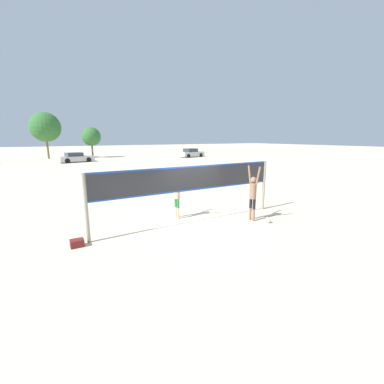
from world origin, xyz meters
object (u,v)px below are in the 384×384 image
volleyball_net (192,183)px  parked_car_far (191,153)px  tree_right_cluster (45,127)px  parked_car_near (76,158)px  gear_bag (77,243)px  player_blocker (177,192)px  volleyball (268,220)px  tree_left_cluster (91,137)px  player_spiker (253,192)px

volleyball_net → parked_car_far: 34.75m
tree_right_cluster → parked_car_near: bearing=-70.0°
parked_car_far → gear_bag: bearing=-136.9°
player_blocker → parked_car_far: size_ratio=0.45×
volleyball → parked_car_far: 34.95m
player_blocker → tree_right_cluster: 38.11m
volleyball_net → parked_car_far: size_ratio=1.67×
player_blocker → tree_right_cluster: bearing=-174.4°
player_blocker → volleyball: (2.87, -2.44, -1.01)m
parked_car_near → tree_right_cluster: bearing=98.1°
player_blocker → parked_car_far: 34.16m
player_blocker → tree_right_cluster: size_ratio=0.30×
volleyball_net → tree_left_cluster: size_ratio=1.61×
tree_right_cluster → volleyball_net: bearing=-84.2°
gear_bag → tree_left_cluster: tree_left_cluster is taller
parked_car_near → parked_car_far: bearing=-12.4°
player_blocker → parked_car_far: (17.75, 29.19, -0.47)m
parked_car_near → gear_bag: bearing=-108.3°
volleyball_net → tree_right_cluster: 38.91m
player_blocker → tree_right_cluster: (-3.67, 37.74, 3.78)m
player_blocker → volleyball: size_ratio=8.97×
volleyball_net → tree_right_cluster: bearing=95.8°
gear_bag → tree_left_cluster: (6.93, 37.71, 3.35)m
parked_car_far → tree_left_cluster: size_ratio=0.96×
tree_right_cluster → player_blocker: bearing=-84.4°
volleyball → parked_car_far: bearing=64.8°
parked_car_far → tree_left_cluster: (-14.90, 7.50, 2.81)m
volleyball → tree_left_cluster: size_ratio=0.05×
player_spiker → tree_left_cluster: (0.29, 38.52, 2.26)m
volleyball_net → parked_car_near: (-0.89, 30.19, -1.04)m
player_blocker → volleyball_net: bearing=17.4°
player_spiker → volleyball: player_spiker is taller
gear_bag → parked_car_near: 30.59m
parked_car_far → tree_right_cluster: tree_right_cluster is taller
tree_left_cluster → tree_right_cluster: (-6.52, 1.05, 1.44)m
volleyball → gear_bag: 7.09m
parked_car_far → player_spiker: bearing=-127.1°
player_blocker → volleyball: 3.90m
volleyball → tree_right_cluster: size_ratio=0.03×
tree_left_cluster → tree_right_cluster: size_ratio=0.70×
player_spiker → parked_car_far: 34.54m
volleyball → parked_car_near: 32.00m
parked_car_near → tree_left_cluster: size_ratio=0.95×
volleyball → tree_left_cluster: tree_left_cluster is taller
volleyball_net → tree_right_cluster: tree_right_cluster is taller
volleyball_net → gear_bag: 4.60m
player_blocker → tree_left_cluster: (2.85, 36.69, 2.34)m
gear_bag → tree_left_cluster: 38.49m
volleyball → volleyball_net: bearing=148.3°
volleyball → parked_car_near: bearing=96.3°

